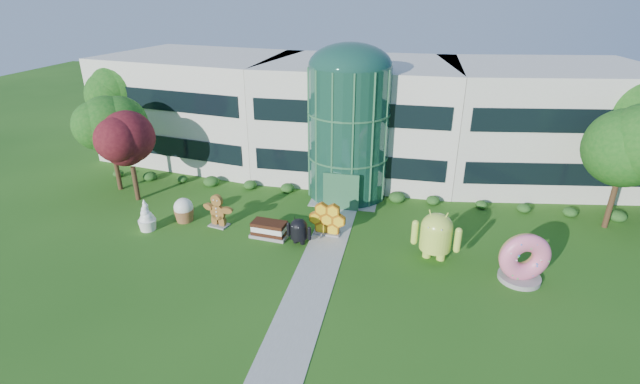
% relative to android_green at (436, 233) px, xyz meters
% --- Properties ---
extents(ground, '(140.00, 140.00, 0.00)m').
position_rel_android_green_xyz_m(ground, '(-6.57, -3.58, -1.72)').
color(ground, '#215114').
rests_on(ground, ground).
extents(building, '(46.00, 15.00, 9.30)m').
position_rel_android_green_xyz_m(building, '(-6.57, 14.42, 2.93)').
color(building, beige).
rests_on(building, ground).
extents(atrium, '(6.00, 6.00, 9.80)m').
position_rel_android_green_xyz_m(atrium, '(-6.57, 8.42, 3.18)').
color(atrium, '#194738').
rests_on(atrium, ground).
extents(walkway, '(2.40, 20.00, 0.04)m').
position_rel_android_green_xyz_m(walkway, '(-6.57, -1.58, -1.70)').
color(walkway, '#9E9E93').
rests_on(walkway, ground).
extents(tree_red, '(4.00, 4.00, 6.00)m').
position_rel_android_green_xyz_m(tree_red, '(-22.07, 3.92, 1.28)').
color(tree_red, '#3F0C14').
rests_on(tree_red, ground).
extents(trees_backdrop, '(52.00, 8.00, 8.40)m').
position_rel_android_green_xyz_m(trees_backdrop, '(-6.57, 9.42, 2.48)').
color(trees_backdrop, '#144E13').
rests_on(trees_backdrop, ground).
extents(android_green, '(3.34, 2.53, 3.43)m').
position_rel_android_green_xyz_m(android_green, '(0.00, 0.00, 0.00)').
color(android_green, '#BFDE47').
rests_on(android_green, ground).
extents(android_black, '(1.95, 1.50, 1.99)m').
position_rel_android_green_xyz_m(android_black, '(-8.35, 0.02, -0.72)').
color(android_black, black).
rests_on(android_black, ground).
extents(donut, '(3.10, 2.01, 2.97)m').
position_rel_android_green_xyz_m(donut, '(4.63, -1.34, -0.23)').
color(donut, '#D9528C').
rests_on(donut, ground).
extents(gingerbread, '(2.69, 1.50, 2.35)m').
position_rel_android_green_xyz_m(gingerbread, '(-14.27, 1.18, -0.54)').
color(gingerbread, brown).
rests_on(gingerbread, ground).
extents(ice_cream_sandwich, '(2.52, 1.44, 1.07)m').
position_rel_android_green_xyz_m(ice_cream_sandwich, '(-10.45, 0.44, -1.18)').
color(ice_cream_sandwich, black).
rests_on(ice_cream_sandwich, ground).
extents(honeycomb, '(2.61, 1.11, 2.00)m').
position_rel_android_green_xyz_m(honeycomb, '(-6.83, 1.59, -0.71)').
color(honeycomb, yellow).
rests_on(honeycomb, ground).
extents(froyo, '(1.68, 1.68, 2.18)m').
position_rel_android_green_xyz_m(froyo, '(-18.72, -0.30, -0.63)').
color(froyo, white).
rests_on(froyo, ground).
extents(cupcake, '(1.79, 1.79, 1.70)m').
position_rel_android_green_xyz_m(cupcake, '(-16.90, 1.39, -0.86)').
color(cupcake, white).
rests_on(cupcake, ground).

